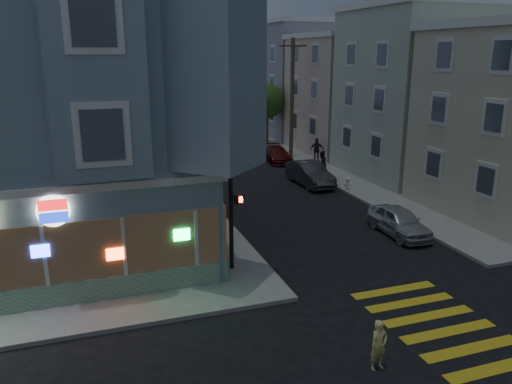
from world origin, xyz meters
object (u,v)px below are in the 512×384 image
street_tree_near (267,101)px  parked_car_b (310,174)px  running_child (379,345)px  pedestrian_a (322,164)px  utility_pole (292,97)px  parked_car_c (277,154)px  fire_hydrant (348,183)px  parked_car_d (242,143)px  traffic_signal (232,182)px  pedestrian_b (317,150)px  street_tree_far (241,94)px  parked_car_a (399,221)px

street_tree_near → parked_car_b: street_tree_near is taller
running_child → pedestrian_a: 20.75m
utility_pole → parked_car_c: bearing=-146.9°
utility_pole → parked_car_c: (-1.59, -1.04, -4.22)m
utility_pole → fire_hydrant: utility_pole is taller
parked_car_d → utility_pole: bearing=-54.6°
parked_car_b → traffic_signal: size_ratio=0.88×
street_tree_near → pedestrian_a: (-0.90, -12.84, -2.94)m
running_child → parked_car_b: parked_car_b is taller
pedestrian_b → parked_car_c: (-2.59, 1.53, -0.46)m
street_tree_far → traffic_signal: (-10.62, -33.13, -0.38)m
parked_car_c → fire_hydrant: bearing=-79.2°
street_tree_far → fire_hydrant: (-0.90, -24.39, -3.39)m
pedestrian_b → traffic_signal: 20.27m
utility_pole → parked_car_b: 9.35m
street_tree_near → parked_car_c: (-1.79, -7.04, -3.35)m
utility_pole → parked_car_d: (-2.78, 4.16, -4.17)m
running_child → street_tree_near: bearing=69.0°
parked_car_a → parked_car_c: parked_car_a is taller
running_child → traffic_signal: bearing=99.6°
parked_car_b → utility_pole: bearing=74.2°
fire_hydrant → parked_car_a: bearing=-100.8°
street_tree_near → parked_car_a: street_tree_near is taller
running_child → fire_hydrant: size_ratio=1.84×
utility_pole → fire_hydrant: size_ratio=11.97×
pedestrian_a → pedestrian_b: (1.70, 4.27, 0.04)m
parked_car_a → parked_car_c: (0.49, 16.59, -0.06)m
pedestrian_b → parked_car_a: bearing=100.5°
street_tree_near → parked_car_d: street_tree_near is taller
traffic_signal → pedestrian_b: bearing=34.0°
pedestrian_b → parked_car_b: pedestrian_b is taller
pedestrian_b → traffic_signal: traffic_signal is taller
utility_pole → fire_hydrant: bearing=-93.9°
pedestrian_a → utility_pole: bearing=-118.5°
parked_car_a → parked_car_d: parked_car_a is taller
parked_car_a → traffic_signal: 8.96m
parked_car_c → fire_hydrant: 9.40m
street_tree_near → pedestrian_a: 13.20m
parked_car_c → traffic_signal: 20.35m
pedestrian_b → fire_hydrant: (-1.70, -7.83, -0.49)m
utility_pole → pedestrian_a: (-0.70, -6.84, -3.80)m
fire_hydrant → utility_pole: bearing=86.1°
running_child → utility_pole: bearing=66.1°
fire_hydrant → traffic_signal: bearing=-138.0°
fire_hydrant → parked_car_c: bearing=95.4°
pedestrian_a → pedestrian_b: bearing=-134.3°
running_child → parked_car_a: running_child is taller
parked_car_a → pedestrian_a: bearing=84.8°
utility_pole → street_tree_near: utility_pole is taller
parked_car_b → pedestrian_a: bearing=41.0°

